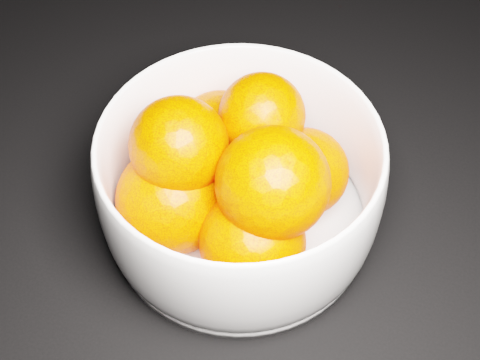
# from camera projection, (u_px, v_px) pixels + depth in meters

# --- Properties ---
(bowl) EXTENTS (0.22, 0.22, 0.11)m
(bowl) POSITION_uv_depth(u_px,v_px,m) (240.00, 184.00, 0.51)
(bowl) COLOR white
(bowl) RESTS_ON ground
(orange_pile) EXTENTS (0.17, 0.17, 0.13)m
(orange_pile) POSITION_uv_depth(u_px,v_px,m) (232.00, 176.00, 0.50)
(orange_pile) COLOR #FF4100
(orange_pile) RESTS_ON bowl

